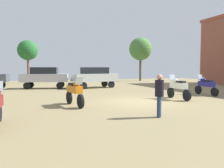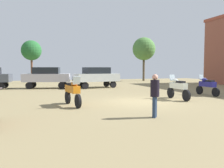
{
  "view_description": "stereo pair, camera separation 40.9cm",
  "coord_description": "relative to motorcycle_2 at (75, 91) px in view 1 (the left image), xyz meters",
  "views": [
    {
      "loc": [
        -5.85,
        -11.71,
        1.91
      ],
      "look_at": [
        -0.64,
        3.13,
        0.84
      ],
      "focal_mm": 36.72,
      "sensor_mm": 36.0,
      "label": 1
    },
    {
      "loc": [
        -5.46,
        -11.84,
        1.91
      ],
      "look_at": [
        -0.64,
        3.13,
        0.84
      ],
      "focal_mm": 36.72,
      "sensor_mm": 36.0,
      "label": 2
    }
  ],
  "objects": [
    {
      "name": "motorcycle_7",
      "position": [
        6.46,
        0.45,
        -0.0
      ],
      "size": [
        0.62,
        2.29,
        1.5
      ],
      "rotation": [
        0.0,
        0.0,
        0.01
      ],
      "color": "black",
      "rests_on": "ground"
    },
    {
      "name": "motorcycle_2",
      "position": [
        0.0,
        0.0,
        0.0
      ],
      "size": [
        0.71,
        2.25,
        1.51
      ],
      "rotation": [
        0.0,
        0.0,
        3.33
      ],
      "color": "black",
      "rests_on": "ground"
    },
    {
      "name": "motorcycle_4",
      "position": [
        9.63,
        1.63,
        -0.03
      ],
      "size": [
        0.62,
        2.18,
        1.45
      ],
      "rotation": [
        0.0,
        0.0,
        0.04
      ],
      "color": "black",
      "rests_on": "ground"
    },
    {
      "name": "car_2",
      "position": [
        -0.87,
        11.07,
        0.43
      ],
      "size": [
        4.58,
        2.64,
        2.0
      ],
      "rotation": [
        0.0,
        0.0,
        1.37
      ],
      "color": "black",
      "rests_on": "ground"
    },
    {
      "name": "tree_3",
      "position": [
        -2.43,
        20.47,
        3.48
      ],
      "size": [
        2.61,
        2.61,
        5.56
      ],
      "color": "brown",
      "rests_on": "ground"
    },
    {
      "name": "person_1",
      "position": [
        2.61,
        -3.74,
        0.23
      ],
      "size": [
        0.48,
        0.48,
        1.67
      ],
      "rotation": [
        0.0,
        0.0,
        3.99
      ],
      "color": "#22334F",
      "rests_on": "ground"
    },
    {
      "name": "car_3",
      "position": [
        3.77,
        10.14,
        0.43
      ],
      "size": [
        4.55,
        2.53,
        2.0
      ],
      "rotation": [
        0.0,
        0.0,
        1.75
      ],
      "color": "black",
      "rests_on": "ground"
    },
    {
      "name": "ground_plane",
      "position": [
        3.83,
        0.31,
        -0.75
      ],
      "size": [
        44.0,
        52.0,
        0.02
      ],
      "color": "#877851"
    },
    {
      "name": "tree_2",
      "position": [
        13.66,
        20.16,
        4.07
      ],
      "size": [
        3.45,
        3.45,
        6.57
      ],
      "color": "#4E4334",
      "rests_on": "ground"
    }
  ]
}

